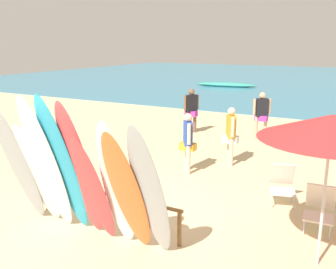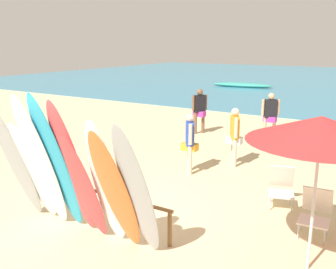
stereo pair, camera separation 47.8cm
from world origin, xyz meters
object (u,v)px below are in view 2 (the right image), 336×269
(beach_chair_red, at_px, (281,185))
(surfboard_orange_7, at_px, (116,193))
(surfboard_white_1, at_px, (34,173))
(surfboard_white_2, at_px, (41,164))
(surfboard_rack, at_px, (100,198))
(surfboard_grey_8, at_px, (137,194))
(surfboard_white_6, at_px, (106,185))
(beachgoer_by_water, at_px, (199,108))
(beachgoer_midbeach, at_px, (235,133))
(beach_chair_blue, at_px, (316,210))
(surfboard_red_5, at_px, (85,189))
(distant_boat, at_px, (242,85))
(beachgoer_near_rack, at_px, (190,139))
(beachgoer_photographing, at_px, (270,113))
(surfboard_red_4, at_px, (72,170))
(surfboard_teal_3, at_px, (56,164))
(surfboard_grey_0, at_px, (16,161))
(beach_umbrella, at_px, (321,129))

(beach_chair_red, bearing_deg, surfboard_orange_7, -132.87)
(surfboard_white_1, distance_m, surfboard_white_2, 0.45)
(surfboard_rack, xyz_separation_m, surfboard_grey_8, (1.36, -0.68, 0.62))
(surfboard_white_6, relative_size, beachgoer_by_water, 1.40)
(surfboard_orange_7, bearing_deg, beachgoer_midbeach, 93.71)
(beachgoer_by_water, relative_size, beach_chair_blue, 2.01)
(surfboard_rack, bearing_deg, surfboard_red_5, -65.82)
(surfboard_red_5, bearing_deg, distant_boat, 107.92)
(surfboard_grey_8, bearing_deg, beachgoer_near_rack, 108.23)
(beachgoer_near_rack, bearing_deg, beachgoer_photographing, -40.92)
(surfboard_white_2, height_order, beachgoer_photographing, surfboard_white_2)
(surfboard_white_6, relative_size, distant_boat, 0.49)
(beachgoer_by_water, height_order, beach_chair_blue, beachgoer_by_water)
(beachgoer_midbeach, xyz_separation_m, beachgoer_photographing, (-0.02, 3.28, 0.02))
(surfboard_orange_7, height_order, beachgoer_midbeach, surfboard_orange_7)
(surfboard_red_5, relative_size, distant_boat, 0.44)
(surfboard_white_6, distance_m, beach_chair_blue, 3.65)
(surfboard_red_4, xyz_separation_m, beachgoer_by_water, (-1.71, 7.98, -0.28))
(beachgoer_near_rack, bearing_deg, surfboard_white_1, 133.33)
(surfboard_orange_7, distance_m, beachgoer_photographing, 8.51)
(distant_boat, bearing_deg, surfboard_teal_3, -76.73)
(surfboard_red_5, height_order, beach_chair_blue, surfboard_red_5)
(surfboard_white_6, distance_m, beachgoer_by_water, 8.33)
(beachgoer_by_water, bearing_deg, distant_boat, 47.65)
(beach_chair_blue, bearing_deg, surfboard_grey_0, -156.63)
(surfboard_teal_3, xyz_separation_m, beach_chair_blue, (3.79, 2.37, -0.85))
(beachgoer_midbeach, bearing_deg, distant_boat, -9.10)
(surfboard_teal_3, bearing_deg, beach_chair_blue, 33.52)
(surfboard_red_5, relative_size, surfboard_orange_7, 0.90)
(surfboard_white_2, xyz_separation_m, surfboard_grey_8, (2.03, 0.03, -0.12))
(surfboard_grey_0, height_order, surfboard_white_6, surfboard_grey_0)
(surfboard_white_6, xyz_separation_m, beach_chair_blue, (2.74, 2.31, -0.68))
(surfboard_red_4, height_order, surfboard_grey_8, surfboard_red_4)
(beach_chair_red, bearing_deg, beachgoer_midbeach, 116.66)
(surfboard_rack, relative_size, surfboard_grey_0, 1.24)
(beach_umbrella, height_order, distant_boat, beach_umbrella)
(surfboard_white_2, distance_m, beachgoer_near_rack, 4.14)
(beachgoer_near_rack, relative_size, beach_chair_red, 1.90)
(beachgoer_near_rack, height_order, beach_umbrella, beach_umbrella)
(surfboard_white_6, xyz_separation_m, beachgoer_midbeach, (0.09, 5.11, -0.19))
(surfboard_grey_0, bearing_deg, surfboard_rack, 28.19)
(surfboard_orange_7, bearing_deg, distant_boat, 107.90)
(surfboard_white_2, relative_size, beach_chair_blue, 3.19)
(surfboard_white_6, height_order, beach_chair_red, surfboard_white_6)
(surfboard_orange_7, bearing_deg, surfboard_teal_3, 179.02)
(surfboard_rack, relative_size, surfboard_red_5, 1.50)
(surfboard_teal_3, height_order, beach_chair_red, surfboard_teal_3)
(surfboard_red_4, distance_m, beachgoer_photographing, 8.45)
(beach_chair_red, bearing_deg, surfboard_grey_0, -156.83)
(surfboard_teal_3, bearing_deg, surfboard_rack, 61.94)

